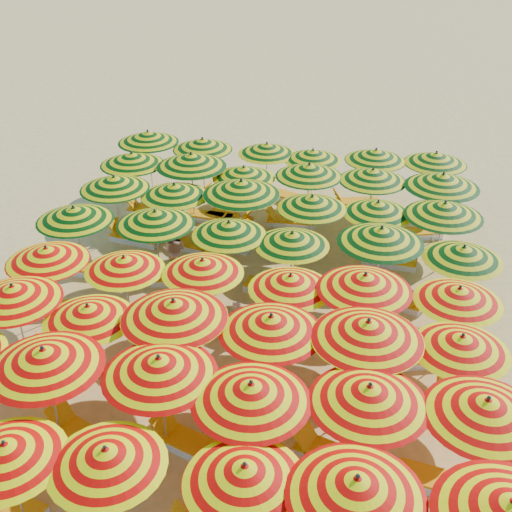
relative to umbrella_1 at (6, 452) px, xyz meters
name	(u,v)px	position (x,y,z in m)	size (l,w,h in m)	color
ground	(253,313)	(3.01, 7.60, -1.99)	(120.00, 120.00, 0.00)	#F2BC6B
umbrella_1	(6,452)	(0.00, 0.00, 0.00)	(2.80, 2.80, 2.26)	silver
umbrella_2	(106,457)	(1.79, 0.20, 0.01)	(2.68, 2.68, 2.27)	silver
umbrella_3	(245,474)	(4.24, 0.23, 0.05)	(2.79, 2.79, 2.31)	silver
umbrella_4	(357,487)	(6.11, 0.15, 0.21)	(2.53, 2.53, 2.50)	silver
umbrella_5	(511,510)	(8.48, 0.08, 0.28)	(2.78, 2.78, 2.58)	silver
umbrella_7	(44,358)	(-0.31, 2.20, 0.28)	(3.12, 3.12, 2.58)	silver
umbrella_8	(159,366)	(2.06, 2.41, 0.24)	(3.14, 3.14, 2.53)	silver
umbrella_9	(251,392)	(4.02, 2.02, 0.22)	(3.07, 3.07, 2.51)	silver
umbrella_10	(369,395)	(6.24, 2.36, 0.22)	(2.45, 2.45, 2.51)	silver
umbrella_11	(486,408)	(8.40, 2.38, 0.22)	(2.99, 2.99, 2.51)	silver
umbrella_12	(13,293)	(-2.23, 4.44, 0.15)	(2.94, 2.94, 2.43)	silver
umbrella_13	(88,313)	(-0.23, 4.18, 0.02)	(2.21, 2.21, 2.28)	silver
umbrella_14	(174,309)	(1.82, 4.27, 0.31)	(3.13, 3.13, 2.61)	silver
umbrella_15	(271,324)	(4.05, 4.24, 0.21)	(2.90, 2.90, 2.50)	silver
umbrella_16	(368,330)	(6.16, 4.27, 0.32)	(2.54, 2.54, 2.62)	silver
umbrella_17	(462,343)	(8.18, 4.55, 0.02)	(2.73, 2.73, 2.28)	silver
umbrella_18	(47,254)	(-2.33, 6.39, 0.09)	(2.29, 2.29, 2.36)	silver
umbrella_19	(124,264)	(-0.21, 6.48, -0.01)	(2.49, 2.49, 2.24)	silver
umbrella_20	(203,266)	(1.87, 6.64, 0.03)	(2.73, 2.73, 2.29)	silver
umbrella_21	(290,282)	(4.21, 6.34, 0.00)	(2.56, 2.56, 2.26)	silver
umbrella_22	(365,282)	(6.03, 6.32, 0.22)	(2.80, 2.80, 2.51)	silver
umbrella_23	(459,295)	(8.30, 6.49, 0.01)	(2.47, 2.47, 2.28)	silver
umbrella_24	(74,214)	(-2.56, 8.66, 0.14)	(2.94, 2.94, 2.42)	silver
umbrella_25	(155,218)	(-0.11, 8.83, 0.16)	(2.98, 2.98, 2.44)	silver
umbrella_26	(229,228)	(2.10, 8.75, 0.05)	(2.60, 2.60, 2.32)	silver
umbrella_27	(292,239)	(3.95, 8.56, 0.00)	(2.63, 2.63, 2.26)	silver
umbrella_28	(381,235)	(6.39, 8.76, 0.25)	(2.46, 2.46, 2.54)	silver
umbrella_29	(463,253)	(8.59, 8.55, 0.02)	(2.41, 2.41, 2.28)	silver
umbrella_30	(114,183)	(-2.22, 11.02, 0.14)	(2.66, 2.66, 2.42)	silver
umbrella_31	(174,190)	(-0.17, 10.97, 0.06)	(2.66, 2.66, 2.33)	silver
umbrella_32	(241,188)	(2.01, 11.03, 0.31)	(3.20, 3.20, 2.61)	silver
umbrella_33	(312,202)	(4.27, 10.88, 0.06)	(2.77, 2.77, 2.33)	silver
umbrella_34	(378,208)	(6.29, 10.97, 0.00)	(2.52, 2.52, 2.26)	silver
umbrella_35	(444,209)	(8.23, 10.79, 0.21)	(3.08, 3.08, 2.49)	silver
umbrella_36	(132,159)	(-2.36, 13.10, 0.14)	(2.82, 2.82, 2.42)	silver
umbrella_37	(191,160)	(-0.14, 12.96, 0.30)	(3.19, 3.19, 2.60)	silver
umbrella_38	(244,173)	(1.73, 12.85, 0.03)	(2.54, 2.54, 2.29)	silver
umbrella_39	(309,170)	(3.93, 13.13, 0.16)	(2.75, 2.75, 2.44)	silver
umbrella_40	(373,175)	(6.07, 13.16, 0.14)	(2.44, 2.44, 2.42)	silver
umbrella_41	(443,181)	(8.30, 12.79, 0.27)	(2.68, 2.68, 2.57)	silver
umbrella_42	(148,137)	(-2.47, 15.22, 0.18)	(2.43, 2.43, 2.47)	silver
umbrella_43	(202,144)	(-0.28, 15.03, 0.11)	(2.66, 2.66, 2.39)	silver
umbrella_44	(267,149)	(2.14, 15.22, 0.02)	(2.53, 2.53, 2.29)	silver
umbrella_45	(313,155)	(3.88, 14.99, -0.01)	(2.20, 2.20, 2.24)	silver
umbrella_46	(376,155)	(6.13, 15.13, 0.09)	(2.46, 2.46, 2.36)	silver
umbrella_47	(436,158)	(8.25, 15.18, 0.10)	(2.60, 2.60, 2.37)	silver
lounger_1	(2,505)	(-0.60, 0.23, -1.84)	(1.82, 0.93, 0.69)	white
lounger_3	(82,436)	(0.20, 2.20, -1.84)	(1.82, 1.22, 0.69)	white
lounger_4	(189,443)	(2.57, 2.40, -1.84)	(1.83, 1.13, 0.69)	white
lounger_5	(275,475)	(4.52, 1.89, -1.84)	(1.82, 1.17, 0.69)	white
lounger_6	(332,455)	(5.65, 2.62, -1.84)	(1.83, 1.10, 0.69)	white
lounger_7	(443,483)	(7.90, 2.30, -1.84)	(1.81, 0.87, 0.69)	white
lounger_8	(7,359)	(-2.73, 4.31, -1.84)	(1.82, 1.18, 0.69)	white
lounger_9	(470,404)	(8.68, 4.73, -1.84)	(1.80, 0.85, 0.69)	white
lounger_10	(39,310)	(-2.93, 6.46, -1.84)	(1.83, 1.08, 0.69)	white
lounger_11	(185,321)	(1.27, 6.70, -1.84)	(1.78, 0.75, 0.69)	white
lounger_12	(424,358)	(7.70, 6.25, -1.84)	(1.83, 1.09, 0.69)	white
lounger_13	(100,270)	(-2.06, 8.77, -1.84)	(1.74, 0.61, 0.69)	white
lounger_14	(175,279)	(0.39, 8.72, -1.84)	(1.78, 0.76, 0.69)	white
lounger_15	(274,288)	(3.45, 8.74, -1.84)	(1.81, 0.89, 0.69)	white
lounger_16	(395,300)	(6.99, 8.76, -1.84)	(1.83, 1.14, 0.69)	white
lounger_17	(134,238)	(-1.72, 10.98, -1.84)	(1.81, 0.88, 0.69)	white
lounger_18	(194,246)	(0.43, 10.81, -1.84)	(1.82, 0.97, 0.69)	white
lounger_19	(226,242)	(1.42, 11.21, -1.84)	(1.82, 1.03, 0.69)	white
lounger_20	(295,251)	(3.77, 11.03, -1.84)	(1.83, 1.16, 0.69)	white
lounger_21	(388,260)	(6.79, 10.99, -1.84)	(1.79, 0.78, 0.69)	white
lounger_22	(150,210)	(-1.86, 13.11, -1.84)	(1.76, 0.67, 0.69)	white
lounger_23	(210,217)	(0.46, 12.94, -1.84)	(1.79, 0.79, 0.69)	white
lounger_24	(231,218)	(1.22, 13.00, -1.84)	(1.83, 1.11, 0.69)	white
lounger_25	(290,222)	(3.33, 13.10, -1.84)	(1.75, 0.62, 0.69)	white
lounger_26	(415,233)	(7.70, 13.01, -1.84)	(1.83, 1.08, 0.69)	white
lounger_27	(191,193)	(-0.78, 14.82, -1.84)	(1.82, 0.98, 0.69)	white
lounger_28	(279,195)	(2.64, 15.26, -1.84)	(1.82, 1.20, 0.69)	white
lounger_29	(355,203)	(5.54, 15.05, -1.84)	(1.82, 1.00, 0.69)	white
beachgoer_b	(174,250)	(0.23, 9.33, -1.20)	(0.77, 0.60, 1.58)	tan
beachgoer_a	(238,323)	(2.86, 6.22, -1.35)	(0.47, 0.31, 1.28)	tan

